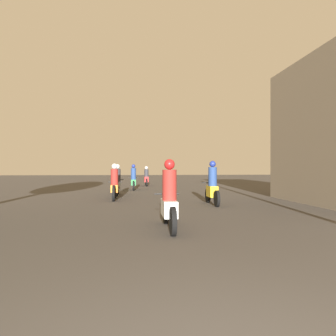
{
  "coord_description": "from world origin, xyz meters",
  "views": [
    {
      "loc": [
        -0.63,
        -1.7,
        1.41
      ],
      "look_at": [
        1.32,
        16.2,
        1.38
      ],
      "focal_mm": 35.0,
      "sensor_mm": 36.0,
      "label": 1
    }
  ],
  "objects_px": {
    "motorcycle_orange": "(115,185)",
    "motorcycle_silver": "(117,183)",
    "motorcycle_red": "(146,178)",
    "motorcycle_green": "(133,180)",
    "motorcycle_white": "(169,202)",
    "motorcycle_yellow": "(212,187)"
  },
  "relations": [
    {
      "from": "motorcycle_orange",
      "to": "motorcycle_silver",
      "type": "relative_size",
      "value": 0.99
    },
    {
      "from": "motorcycle_orange",
      "to": "motorcycle_red",
      "type": "bearing_deg",
      "value": 75.58
    },
    {
      "from": "motorcycle_green",
      "to": "motorcycle_red",
      "type": "distance_m",
      "value": 4.44
    },
    {
      "from": "motorcycle_white",
      "to": "motorcycle_orange",
      "type": "bearing_deg",
      "value": 104.97
    },
    {
      "from": "motorcycle_yellow",
      "to": "motorcycle_orange",
      "type": "height_order",
      "value": "motorcycle_yellow"
    },
    {
      "from": "motorcycle_white",
      "to": "motorcycle_green",
      "type": "distance_m",
      "value": 13.35
    },
    {
      "from": "motorcycle_white",
      "to": "motorcycle_green",
      "type": "bearing_deg",
      "value": 95.37
    },
    {
      "from": "motorcycle_silver",
      "to": "motorcycle_green",
      "type": "distance_m",
      "value": 4.08
    },
    {
      "from": "motorcycle_orange",
      "to": "motorcycle_red",
      "type": "distance_m",
      "value": 10.8
    },
    {
      "from": "motorcycle_white",
      "to": "motorcycle_silver",
      "type": "xyz_separation_m",
      "value": [
        -1.58,
        9.32,
        -0.0
      ]
    },
    {
      "from": "motorcycle_red",
      "to": "motorcycle_yellow",
      "type": "bearing_deg",
      "value": -86.32
    },
    {
      "from": "motorcycle_white",
      "to": "motorcycle_red",
      "type": "distance_m",
      "value": 17.65
    },
    {
      "from": "motorcycle_white",
      "to": "motorcycle_green",
      "type": "xyz_separation_m",
      "value": [
        -0.77,
        13.32,
        0.01
      ]
    },
    {
      "from": "motorcycle_yellow",
      "to": "motorcycle_white",
      "type": "bearing_deg",
      "value": -109.27
    },
    {
      "from": "motorcycle_yellow",
      "to": "motorcycle_orange",
      "type": "xyz_separation_m",
      "value": [
        -3.78,
        2.28,
        -0.03
      ]
    },
    {
      "from": "motorcycle_orange",
      "to": "motorcycle_white",
      "type": "bearing_deg",
      "value": -81.76
    },
    {
      "from": "motorcycle_orange",
      "to": "motorcycle_green",
      "type": "xyz_separation_m",
      "value": [
        0.84,
        6.31,
        0.0
      ]
    },
    {
      "from": "motorcycle_silver",
      "to": "motorcycle_red",
      "type": "height_order",
      "value": "motorcycle_silver"
    },
    {
      "from": "motorcycle_white",
      "to": "motorcycle_silver",
      "type": "height_order",
      "value": "motorcycle_white"
    },
    {
      "from": "motorcycle_orange",
      "to": "motorcycle_red",
      "type": "xyz_separation_m",
      "value": [
        1.83,
        10.64,
        -0.02
      ]
    },
    {
      "from": "motorcycle_orange",
      "to": "motorcycle_silver",
      "type": "xyz_separation_m",
      "value": [
        0.02,
        2.31,
        -0.01
      ]
    },
    {
      "from": "motorcycle_white",
      "to": "motorcycle_orange",
      "type": "relative_size",
      "value": 1.06
    }
  ]
}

